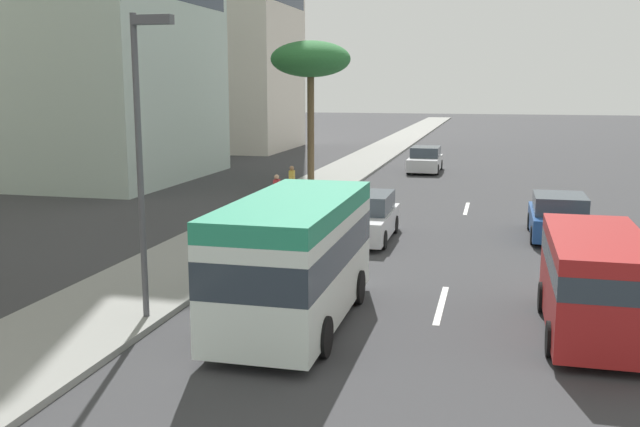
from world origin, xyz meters
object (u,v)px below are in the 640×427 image
(car_lead, at_px, (559,217))
(pedestrian_near_lamp, at_px, (292,182))
(palm_tree, at_px, (311,61))
(car_second, at_px, (366,218))
(minibus_fifth, at_px, (295,256))
(van_third, at_px, (595,278))
(pedestrian_mid_block, at_px, (277,192))
(street_lamp, at_px, (143,134))
(car_fourth, at_px, (425,160))

(car_lead, bearing_deg, pedestrian_near_lamp, 67.18)
(palm_tree, bearing_deg, car_second, -157.42)
(car_lead, relative_size, palm_tree, 0.56)
(car_lead, relative_size, minibus_fifth, 0.66)
(van_third, bearing_deg, pedestrian_mid_block, 42.36)
(street_lamp, bearing_deg, car_lead, -39.62)
(car_second, relative_size, pedestrian_near_lamp, 2.74)
(car_lead, height_order, car_second, car_second)
(car_fourth, bearing_deg, pedestrian_near_lamp, -18.68)
(car_lead, height_order, minibus_fifth, minibus_fifth)
(car_second, xyz_separation_m, car_fourth, (20.24, -0.09, -0.03))
(car_fourth, bearing_deg, street_lamp, -6.15)
(car_fourth, height_order, palm_tree, palm_tree)
(palm_tree, relative_size, street_lamp, 1.11)
(car_lead, height_order, pedestrian_mid_block, pedestrian_mid_block)
(palm_tree, bearing_deg, van_third, -150.86)
(car_second, bearing_deg, van_third, 37.66)
(van_third, relative_size, minibus_fifth, 0.78)
(car_fourth, bearing_deg, palm_tree, -36.15)
(car_second, distance_m, minibus_fifth, 9.31)
(car_fourth, bearing_deg, van_third, 12.67)
(van_third, xyz_separation_m, pedestrian_mid_block, (11.94, 10.88, -0.26))
(car_lead, height_order, palm_tree, palm_tree)
(car_fourth, height_order, minibus_fifth, minibus_fifth)
(van_third, bearing_deg, car_second, 37.66)
(van_third, height_order, pedestrian_mid_block, van_third)
(pedestrian_near_lamp, bearing_deg, minibus_fifth, -166.65)
(minibus_fifth, bearing_deg, van_third, 96.90)
(van_third, relative_size, street_lamp, 0.73)
(car_second, relative_size, van_third, 0.89)
(street_lamp, bearing_deg, van_third, -81.03)
(car_second, bearing_deg, car_fourth, 179.74)
(car_second, bearing_deg, car_lead, 105.10)
(car_fourth, bearing_deg, car_lead, 19.43)
(car_lead, distance_m, minibus_fifth, 12.87)
(minibus_fifth, height_order, pedestrian_mid_block, minibus_fifth)
(pedestrian_mid_block, bearing_deg, street_lamp, -176.00)
(car_second, height_order, palm_tree, palm_tree)
(pedestrian_mid_block, bearing_deg, minibus_fifth, -161.90)
(pedestrian_mid_block, bearing_deg, van_third, -138.60)
(car_second, distance_m, van_third, 10.73)
(palm_tree, bearing_deg, car_lead, -132.77)
(car_lead, bearing_deg, palm_tree, 47.23)
(pedestrian_mid_block, xyz_separation_m, palm_tree, (9.37, 0.99, 5.58))
(minibus_fifth, bearing_deg, pedestrian_mid_block, -160.95)
(pedestrian_mid_block, height_order, palm_tree, palm_tree)
(street_lamp, bearing_deg, car_fourth, -6.15)
(van_third, xyz_separation_m, street_lamp, (-1.53, 9.72, 3.03))
(pedestrian_near_lamp, bearing_deg, car_second, -147.86)
(van_third, distance_m, palm_tree, 24.96)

